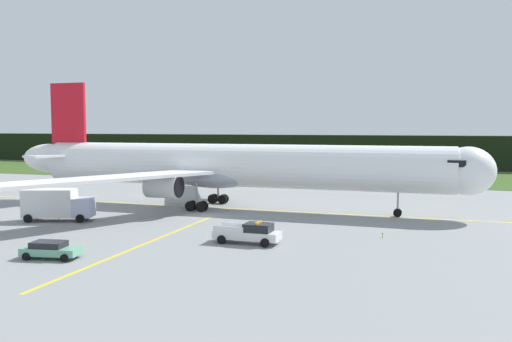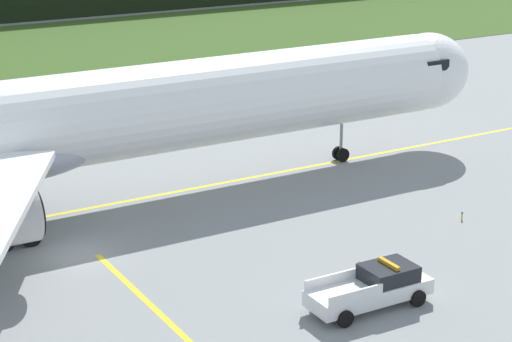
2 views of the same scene
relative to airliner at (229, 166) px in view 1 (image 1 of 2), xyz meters
name	(u,v)px [view 1 (image 1 of 2)]	position (x,y,z in m)	size (l,w,h in m)	color
ground	(204,216)	(-0.68, -6.08, -5.18)	(320.00, 320.00, 0.00)	gray
grass_verge	(310,175)	(-0.68, 47.94, -5.16)	(320.00, 35.58, 0.04)	#34501D
distant_tree_line	(330,151)	(-0.68, 70.47, -1.24)	(288.00, 5.57, 7.89)	black
taxiway_centerline_main	(235,208)	(0.68, 0.00, -5.18)	(81.31, 0.30, 0.01)	yellow
taxiway_centerline_spur	(145,244)	(0.39, -21.03, -5.18)	(29.07, 0.30, 0.01)	yellow
airliner	(229,166)	(0.00, 0.00, 0.00)	(60.44, 50.45, 15.80)	white
ops_pickup_truck	(250,233)	(8.83, -17.99, -4.28)	(5.77, 2.30, 1.94)	silver
catering_truck	(56,204)	(-14.24, -14.01, -3.38)	(7.56, 4.56, 3.55)	silver
staff_car	(51,249)	(-3.82, -27.67, -4.48)	(4.62, 2.57, 1.30)	#67A789
apron_cone	(275,234)	(10.26, -15.02, -4.83)	(0.58, 0.58, 0.72)	black
taxiway_edge_light_east	(383,235)	(19.46, -12.17, -4.93)	(0.12, 0.12, 0.47)	yellow
taxiway_edge_light_west	(26,214)	(-19.91, -12.17, -4.98)	(0.12, 0.12, 0.37)	yellow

